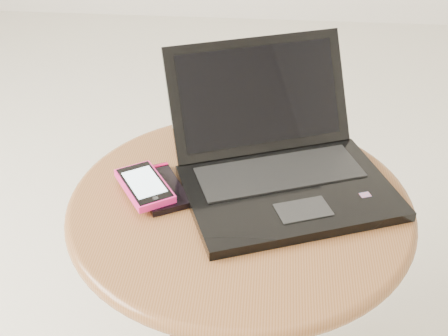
{
  "coord_description": "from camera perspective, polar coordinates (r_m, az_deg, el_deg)",
  "views": [
    {
      "loc": [
        -0.05,
        -0.84,
        1.05
      ],
      "look_at": [
        -0.12,
        -0.05,
        0.51
      ],
      "focal_mm": 48.71,
      "sensor_mm": 36.0,
      "label": 1
    }
  ],
  "objects": [
    {
      "name": "phone_black",
      "position": [
        1.02,
        -6.01,
        -1.9
      ],
      "size": [
        0.12,
        0.14,
        0.01
      ],
      "color": "black",
      "rests_on": "table"
    },
    {
      "name": "laptop",
      "position": [
        1.02,
        5.27,
        0.51
      ],
      "size": [
        0.42,
        0.43,
        0.2
      ],
      "color": "black",
      "rests_on": "table"
    },
    {
      "name": "phone_pink",
      "position": [
        1.0,
        -7.48,
        -1.64
      ],
      "size": [
        0.12,
        0.13,
        0.01
      ],
      "color": "#E41F78",
      "rests_on": "phone_black"
    },
    {
      "name": "table",
      "position": [
        1.06,
        1.46,
        -7.11
      ],
      "size": [
        0.57,
        0.57,
        0.45
      ],
      "color": "#602A1A",
      "rests_on": "ground"
    }
  ]
}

